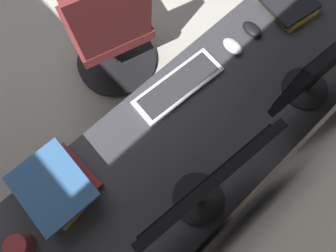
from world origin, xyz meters
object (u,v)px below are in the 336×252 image
object	(u,v)px
monitor_secondary	(334,57)
book_stack_near	(55,186)
keyboard_main	(178,86)
drawer_pedestal	(154,195)
book_stack_far	(287,3)
mouse_spare	(252,29)
monitor_primary	(205,190)
mouse_main	(233,46)
coffee_mug	(19,246)
office_chair	(111,32)

from	to	relation	value
monitor_secondary	book_stack_near	distance (m)	1.13
keyboard_main	drawer_pedestal	bearing A→B (deg)	31.43
drawer_pedestal	book_stack_far	bearing A→B (deg)	-170.09
drawer_pedestal	mouse_spare	xyz separation A→B (m)	(-0.83, -0.20, 0.40)
monitor_primary	mouse_main	xyz separation A→B (m)	(-0.59, -0.37, -0.24)
keyboard_main	mouse_main	xyz separation A→B (m)	(-0.32, 0.03, 0.01)
drawer_pedestal	book_stack_far	world-z (taller)	book_stack_far
mouse_main	mouse_spare	bearing A→B (deg)	179.43
monitor_primary	coffee_mug	size ratio (longest dim) A/B	4.07
office_chair	drawer_pedestal	bearing A→B (deg)	62.61
drawer_pedestal	book_stack_far	xyz separation A→B (m)	(-1.06, -0.18, 0.41)
coffee_mug	drawer_pedestal	bearing A→B (deg)	162.59
monitor_secondary	mouse_spare	size ratio (longest dim) A/B	5.02
book_stack_near	book_stack_far	bearing A→B (deg)	177.82
drawer_pedestal	keyboard_main	distance (m)	0.59
keyboard_main	office_chair	size ratio (longest dim) A/B	0.44
coffee_mug	office_chair	size ratio (longest dim) A/B	0.13
keyboard_main	mouse_spare	world-z (taller)	mouse_spare
book_stack_near	book_stack_far	world-z (taller)	book_stack_near
monitor_secondary	coffee_mug	xyz separation A→B (m)	(1.27, -0.31, -0.22)
monitor_secondary	mouse_spare	distance (m)	0.43
coffee_mug	monitor_secondary	bearing A→B (deg)	166.43
drawer_pedestal	monitor_secondary	xyz separation A→B (m)	(-0.78, 0.15, 0.64)
book_stack_far	book_stack_near	bearing A→B (deg)	-2.18
mouse_main	coffee_mug	size ratio (longest dim) A/B	0.84
drawer_pedestal	monitor_primary	size ratio (longest dim) A/B	1.38
monitor_primary	mouse_main	size ratio (longest dim) A/B	4.83
monitor_secondary	office_chair	xyz separation A→B (m)	(0.34, -0.99, -0.54)
monitor_primary	office_chair	world-z (taller)	monitor_primary
drawer_pedestal	coffee_mug	bearing A→B (deg)	-17.41
drawer_pedestal	monitor_primary	bearing A→B (deg)	121.98
mouse_main	monitor_primary	bearing A→B (deg)	31.73
keyboard_main	mouse_spare	xyz separation A→B (m)	(-0.45, 0.03, 0.01)
mouse_main	office_chair	bearing A→B (deg)	-67.38
drawer_pedestal	mouse_main	world-z (taller)	mouse_main
book_stack_near	coffee_mug	distance (m)	0.24
mouse_spare	book_stack_near	xyz separation A→B (m)	(1.10, -0.03, 0.04)
monitor_secondary	book_stack_far	bearing A→B (deg)	-129.84
drawer_pedestal	monitor_primary	distance (m)	0.67
monitor_primary	book_stack_near	distance (m)	0.58
monitor_secondary	office_chair	world-z (taller)	monitor_secondary
monitor_secondary	mouse_main	size ratio (longest dim) A/B	5.02
mouse_main	office_chair	world-z (taller)	office_chair
office_chair	keyboard_main	bearing A→B (deg)	84.94
book_stack_near	office_chair	bearing A→B (deg)	-139.32
book_stack_near	office_chair	size ratio (longest dim) A/B	0.33
mouse_spare	book_stack_near	size ratio (longest dim) A/B	0.33
monitor_primary	keyboard_main	world-z (taller)	monitor_primary
book_stack_far	office_chair	world-z (taller)	office_chair
monitor_secondary	mouse_spare	xyz separation A→B (m)	(-0.05, -0.35, -0.24)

